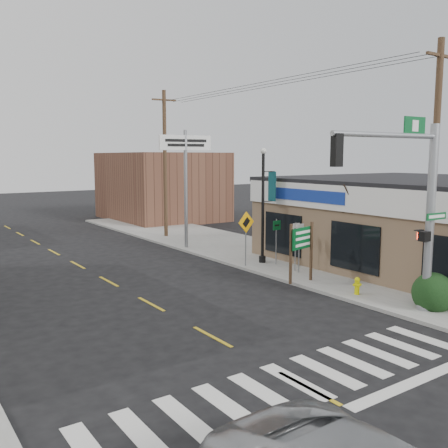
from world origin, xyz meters
TOP-DOWN VIEW (x-y plane):
  - ground at (0.00, 0.00)m, footprint 140.00×140.00m
  - sidewalk_right at (9.00, 13.00)m, footprint 6.00×38.00m
  - center_line at (0.00, 8.00)m, footprint 0.12×56.00m
  - crosswalk at (0.00, 0.40)m, footprint 11.00×2.20m
  - thrift_store at (14.50, 6.00)m, footprint 12.00×14.00m
  - bldg_distant_right at (12.00, 30.00)m, footprint 8.00×10.00m
  - traffic_signal_pole at (6.44, 1.77)m, footprint 5.03×0.38m
  - guide_sign at (6.30, 6.87)m, footprint 1.41×0.13m
  - fire_hydrant at (6.74, 4.33)m, footprint 0.21×0.21m
  - ped_crossing_sign at (6.30, 10.65)m, footprint 1.01×0.07m
  - lamp_post at (7.52, 10.84)m, footprint 0.72×0.57m
  - dance_center_sign at (6.50, 16.54)m, footprint 3.11×0.19m
  - bare_tree at (9.06, 6.40)m, footprint 2.32×2.32m
  - shrub_front at (7.50, 1.69)m, footprint 1.41×1.41m
  - shrub_back at (9.10, 5.61)m, footprint 1.02×1.02m
  - utility_pole_near at (8.83, 2.76)m, footprint 1.61×0.24m
  - utility_pole_far at (7.50, 20.84)m, footprint 1.62×0.24m

SIDE VIEW (x-z plane):
  - ground at x=0.00m, z-range 0.00..0.00m
  - center_line at x=0.00m, z-range 0.00..0.01m
  - crosswalk at x=0.00m, z-range 0.00..0.01m
  - sidewalk_right at x=9.00m, z-range 0.00..0.13m
  - fire_hydrant at x=6.74m, z-range 0.16..0.82m
  - shrub_back at x=9.10m, z-range 0.13..0.89m
  - shrub_front at x=7.50m, z-range 0.13..1.19m
  - guide_sign at x=6.30m, z-range 0.51..2.97m
  - ped_crossing_sign at x=6.30m, z-range 0.62..3.21m
  - thrift_store at x=14.50m, z-range 0.00..4.00m
  - bldg_distant_right at x=12.00m, z-range 0.00..5.60m
  - lamp_post at x=7.52m, z-range 0.57..6.12m
  - bare_tree at x=9.06m, z-range 1.46..6.10m
  - traffic_signal_pole at x=6.44m, z-range 0.74..7.11m
  - utility_pole_near at x=8.83m, z-range 0.25..9.52m
  - utility_pole_far at x=7.50m, z-range 0.25..9.55m
  - dance_center_sign at x=6.50m, z-range 1.82..8.44m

